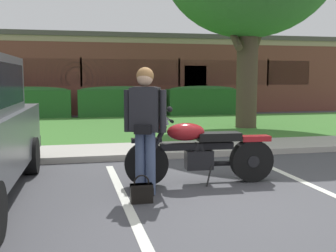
% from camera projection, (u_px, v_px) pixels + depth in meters
% --- Properties ---
extents(ground_plane, '(140.00, 140.00, 0.00)m').
position_uv_depth(ground_plane, '(232.00, 200.00, 5.27)').
color(ground_plane, '#424247').
extents(curb_strip, '(60.00, 0.20, 0.12)m').
position_uv_depth(curb_strip, '(178.00, 155.00, 8.07)').
color(curb_strip, '#ADA89E').
rests_on(curb_strip, ground).
extents(concrete_walk, '(60.00, 1.50, 0.08)m').
position_uv_depth(concrete_walk, '(169.00, 149.00, 8.90)').
color(concrete_walk, '#ADA89E').
rests_on(concrete_walk, ground).
extents(grass_lawn, '(60.00, 6.64, 0.06)m').
position_uv_depth(grass_lawn, '(140.00, 127.00, 12.84)').
color(grass_lawn, '#3D752D').
rests_on(grass_lawn, ground).
extents(stall_stripe_0, '(0.20, 4.40, 0.01)m').
position_uv_depth(stall_stripe_0, '(126.00, 202.00, 5.17)').
color(stall_stripe_0, silver).
rests_on(stall_stripe_0, ground).
extents(stall_stripe_1, '(0.20, 4.40, 0.01)m').
position_uv_depth(stall_stripe_1, '(321.00, 190.00, 5.76)').
color(stall_stripe_1, silver).
rests_on(stall_stripe_1, ground).
extents(motorcycle, '(2.24, 0.82, 1.26)m').
position_uv_depth(motorcycle, '(205.00, 151.00, 6.08)').
color(motorcycle, black).
rests_on(motorcycle, ground).
extents(rider_person, '(0.54, 0.38, 1.70)m').
position_uv_depth(rider_person, '(145.00, 121.00, 5.43)').
color(rider_person, black).
rests_on(rider_person, ground).
extents(handbag, '(0.28, 0.13, 0.36)m').
position_uv_depth(handbag, '(142.00, 191.00, 5.15)').
color(handbag, black).
rests_on(handbag, ground).
extents(hedge_left, '(3.24, 0.90, 1.24)m').
position_uv_depth(hedge_left, '(27.00, 102.00, 15.54)').
color(hedge_left, '#235623').
rests_on(hedge_left, ground).
extents(hedge_center_left, '(3.20, 0.90, 1.24)m').
position_uv_depth(hedge_center_left, '(119.00, 101.00, 16.28)').
color(hedge_center_left, '#235623').
rests_on(hedge_center_left, ground).
extents(hedge_center_right, '(2.95, 0.90, 1.24)m').
position_uv_depth(hedge_center_right, '(202.00, 100.00, 17.03)').
color(hedge_center_right, '#235623').
rests_on(hedge_center_right, ground).
extents(brick_building, '(24.80, 11.18, 3.47)m').
position_uv_depth(brick_building, '(80.00, 75.00, 22.28)').
color(brick_building, brown).
rests_on(brick_building, ground).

